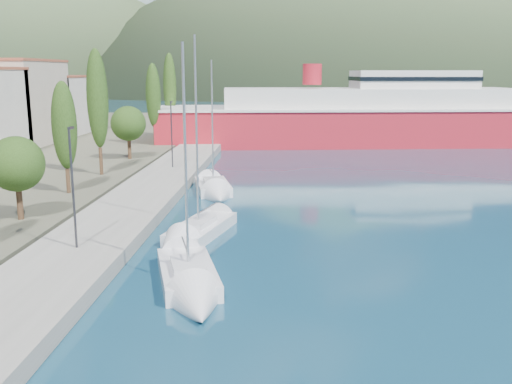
{
  "coord_description": "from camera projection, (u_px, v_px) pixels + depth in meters",
  "views": [
    {
      "loc": [
        1.5,
        -14.26,
        9.48
      ],
      "look_at": [
        0.0,
        14.0,
        3.5
      ],
      "focal_mm": 40.0,
      "sensor_mm": 36.0,
      "label": 1
    }
  ],
  "objects": [
    {
      "name": "ground",
      "position": [
        280.0,
        113.0,
        133.21
      ],
      "size": [
        1400.0,
        1400.0,
        0.0
      ],
      "primitive_type": "plane",
      "color": "navy"
    },
    {
      "name": "quay",
      "position": [
        142.0,
        198.0,
        41.76
      ],
      "size": [
        5.0,
        88.0,
        0.8
      ],
      "primitive_type": "cube",
      "color": "gray",
      "rests_on": "ground"
    },
    {
      "name": "hills_far",
      "position": [
        418.0,
        6.0,
        597.26
      ],
      "size": [
        1480.0,
        900.0,
        180.0
      ],
      "color": "slate",
      "rests_on": "ground"
    },
    {
      "name": "hills_near",
      "position": [
        438.0,
        8.0,
        364.64
      ],
      "size": [
        1010.0,
        520.0,
        115.0
      ],
      "color": "#465A38",
      "rests_on": "ground"
    },
    {
      "name": "tree_row",
      "position": [
        94.0,
        116.0,
        47.44
      ],
      "size": [
        3.54,
        63.47,
        11.31
      ],
      "color": "#47301E",
      "rests_on": "land_strip"
    },
    {
      "name": "lamp_posts",
      "position": [
        84.0,
        178.0,
        29.65
      ],
      "size": [
        0.15,
        45.08,
        6.06
      ],
      "color": "#2D2D33",
      "rests_on": "quay"
    },
    {
      "name": "sailboat_near",
      "position": [
        192.0,
        290.0,
        24.38
      ],
      "size": [
        4.53,
        8.46,
        11.66
      ],
      "color": "silver",
      "rests_on": "ground"
    },
    {
      "name": "sailboat_mid",
      "position": [
        187.0,
        239.0,
        31.94
      ],
      "size": [
        4.34,
        8.89,
        12.37
      ],
      "color": "silver",
      "rests_on": "ground"
    },
    {
      "name": "sailboat_far",
      "position": [
        216.0,
        192.0,
        44.3
      ],
      "size": [
        4.24,
        8.08,
        11.34
      ],
      "color": "silver",
      "rests_on": "ground"
    },
    {
      "name": "ferry",
      "position": [
        370.0,
        119.0,
        75.85
      ],
      "size": [
        56.68,
        17.4,
        11.08
      ],
      "color": "#B31C29",
      "rests_on": "ground"
    }
  ]
}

